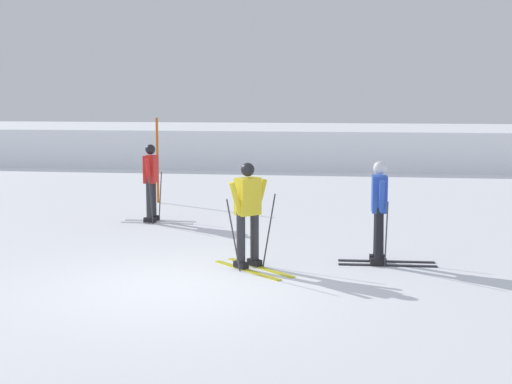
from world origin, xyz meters
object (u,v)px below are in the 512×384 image
skier_blue (380,209)px  skier_yellow (248,212)px  skier_red (151,181)px  trail_marker_pole (157,160)px

skier_blue → skier_yellow: 2.18m
skier_red → skier_blue: bearing=-34.3°
skier_red → skier_blue: (4.81, -3.28, 0.00)m
skier_yellow → trail_marker_pole: 7.44m
skier_red → skier_yellow: (2.71, -3.85, 0.00)m
skier_blue → trail_marker_pole: size_ratio=0.78×
skier_blue → skier_red: bearing=145.7°
skier_red → trail_marker_pole: 2.86m
skier_blue → skier_yellow: (-2.10, -0.58, 0.00)m
skier_blue → trail_marker_pole: bearing=131.9°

